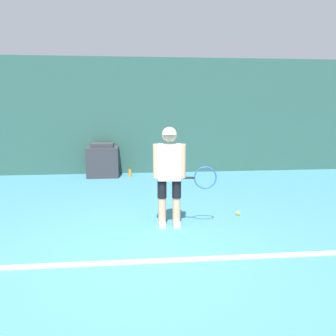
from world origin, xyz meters
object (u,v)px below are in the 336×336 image
at_px(tennis_player, 170,173).
at_px(tennis_ball, 238,213).
at_px(covered_chair, 103,161).
at_px(water_bottle, 130,173).

relative_size(tennis_player, tennis_ball, 22.29).
xyz_separation_m(tennis_player, tennis_ball, (1.20, 0.39, -0.80)).
bearing_deg(tennis_player, covered_chair, 115.57).
distance_m(covered_chair, water_bottle, 0.76).
bearing_deg(water_bottle, covered_chair, 171.77).
relative_size(covered_chair, water_bottle, 3.78).
distance_m(tennis_ball, covered_chair, 4.26).
relative_size(tennis_player, covered_chair, 1.73).
height_order(tennis_ball, water_bottle, water_bottle).
bearing_deg(tennis_player, water_bottle, 106.12).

